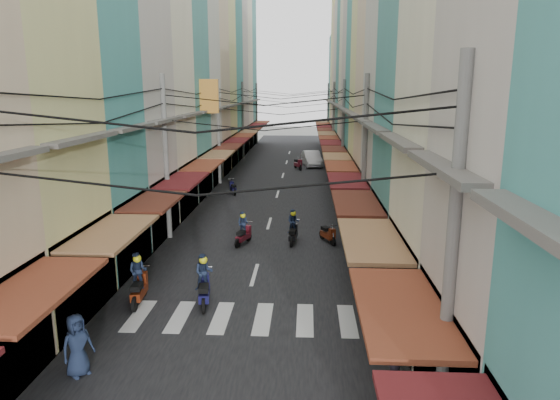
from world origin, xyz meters
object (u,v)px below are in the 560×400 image
(white_car, at_px, (312,166))
(market_umbrella, at_px, (465,263))
(traffic_sign, at_px, (367,209))
(bicycle, at_px, (446,288))

(white_car, height_order, market_umbrella, market_umbrella)
(white_car, xyz_separation_m, traffic_sign, (2.21, -27.25, 2.25))
(white_car, relative_size, traffic_sign, 1.69)
(bicycle, xyz_separation_m, market_umbrella, (-0.30, -2.81, 2.02))
(white_car, relative_size, market_umbrella, 2.25)
(white_car, bearing_deg, bicycle, -88.91)
(white_car, distance_m, bicycle, 31.07)
(market_umbrella, bearing_deg, white_car, 97.87)
(white_car, relative_size, bicycle, 3.01)
(white_car, xyz_separation_m, market_umbrella, (4.63, -33.48, 2.02))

